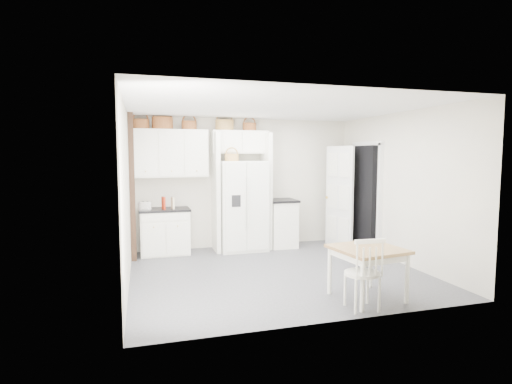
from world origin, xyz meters
name	(u,v)px	position (x,y,z in m)	size (l,w,h in m)	color
floor	(276,272)	(0.00, 0.00, 0.00)	(4.50, 4.50, 0.00)	#3A3A3A
ceiling	(277,107)	(0.00, 0.00, 2.60)	(4.50, 4.50, 0.00)	white
wall_back	(245,183)	(0.00, 2.00, 1.30)	(4.50, 4.50, 0.00)	beige
wall_left	(127,195)	(-2.25, 0.00, 1.30)	(4.00, 4.00, 0.00)	beige
wall_right	(400,188)	(2.25, 0.00, 1.30)	(4.00, 4.00, 0.00)	beige
refrigerator	(242,206)	(-0.15, 1.65, 0.88)	(0.91, 0.73, 1.75)	white
base_cab_left	(165,232)	(-1.64, 1.70, 0.41)	(0.89, 0.56, 0.83)	white
base_cab_right	(281,224)	(0.69, 1.70, 0.46)	(0.53, 0.63, 0.93)	white
dining_table	(367,273)	(0.75, -1.45, 0.34)	(0.81, 0.81, 0.67)	brown
windsor_chair	(362,273)	(0.49, -1.75, 0.44)	(0.43, 0.39, 0.88)	white
counter_left	(164,210)	(-1.64, 1.70, 0.85)	(0.93, 0.60, 0.04)	black
counter_right	(281,200)	(0.69, 1.70, 0.95)	(0.57, 0.67, 0.04)	black
toaster	(145,206)	(-1.99, 1.61, 0.94)	(0.23, 0.13, 0.16)	silver
cookbook_red	(163,203)	(-1.66, 1.62, 0.98)	(0.03, 0.15, 0.23)	#B3260E
cookbook_cream	(173,203)	(-1.49, 1.62, 0.97)	(0.03, 0.15, 0.22)	beige
basket_upper_a	(141,124)	(-2.03, 1.83, 2.44)	(0.31, 0.31, 0.18)	brown
basket_upper_b	(162,123)	(-1.64, 1.83, 2.46)	(0.38, 0.38, 0.22)	brown
basket_upper_c	(189,125)	(-1.14, 1.83, 2.43)	(0.29, 0.29, 0.16)	brown
basket_bridge_a	(224,125)	(-0.45, 1.83, 2.45)	(0.36, 0.36, 0.20)	#A47142
basket_bridge_b	(249,127)	(0.05, 1.83, 2.43)	(0.27, 0.27, 0.15)	brown
basket_fridge_a	(232,157)	(-0.38, 1.55, 1.82)	(0.26, 0.26, 0.14)	#A47142
upper_cabinet	(170,153)	(-1.50, 1.83, 1.90)	(1.40, 0.34, 0.90)	white
bridge_cabinet	(240,142)	(-0.15, 1.83, 2.12)	(1.12, 0.34, 0.45)	white
fridge_panel_left	(216,192)	(-0.66, 1.70, 1.15)	(0.08, 0.60, 2.30)	white
fridge_panel_right	(266,191)	(0.36, 1.70, 1.15)	(0.08, 0.60, 2.30)	white
trim_post	(132,188)	(-2.20, 1.35, 1.30)	(0.09, 0.09, 2.60)	#392316
doorway_void	(364,198)	(2.16, 1.00, 1.02)	(0.18, 0.85, 2.05)	black
door_slab	(339,197)	(1.80, 1.33, 1.02)	(0.80, 0.04, 2.05)	white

